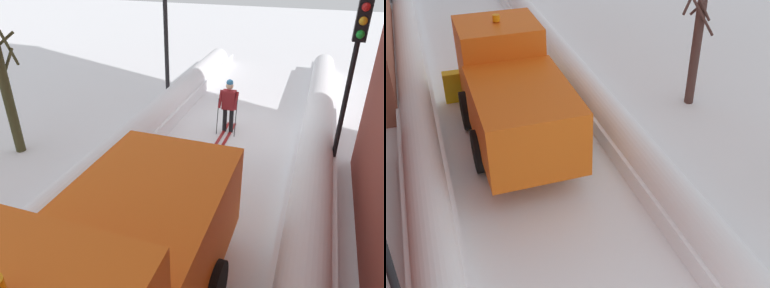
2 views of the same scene
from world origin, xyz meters
The scene contains 5 objects.
ground_plane centered at (0.00, 10.00, 0.00)m, with size 80.00×80.00×0.00m, color white.
snowbank_left centered at (-2.58, 10.00, 0.45)m, with size 1.10×36.00×1.04m.
snowbank_right centered at (2.58, 10.00, 0.38)m, with size 1.10×36.00×0.92m.
plow_truck centered at (-0.10, 8.32, 1.48)m, with size 3.20×5.98×3.12m.
bare_tree_mid centered at (5.59, 8.67, 1.75)m, with size 1.02×0.98×3.70m.
Camera 2 is at (-2.14, -2.94, 7.19)m, focal length 44.89 mm.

